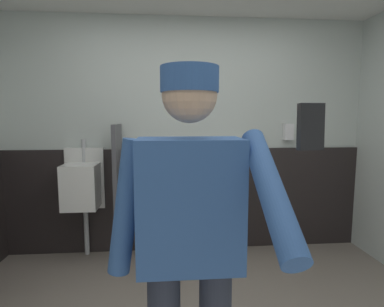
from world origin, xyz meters
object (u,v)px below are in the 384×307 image
Objects in this scene: urinal_middle at (156,184)px; soap_dispenser at (288,132)px; urinal_left at (82,185)px; cell_phone at (311,127)px; urinal_right at (227,183)px; person at (190,236)px.

soap_dispenser reaches higher than urinal_middle.
urinal_left is 11.27× the size of cell_phone.
urinal_middle is at bearing -175.31° from soap_dispenser.
cell_phone is at bearing -96.97° from urinal_right.
urinal_right is 0.89m from soap_dispenser.
urinal_middle is 2.54m from cell_phone.
urinal_left is at bearing 116.68° from person.
person is 9.23× the size of soap_dispenser.
person is (0.96, -1.91, 0.20)m from urinal_left.
soap_dispenser is at bearing 3.10° from urinal_left.
urinal_middle and urinal_right have the same top height.
soap_dispenser is at bearing 4.69° from urinal_middle.
urinal_middle is 0.75× the size of person.
cell_phone is 0.61× the size of soap_dispenser.
soap_dispenser is (0.71, 0.12, 0.53)m from urinal_right.
urinal_right is (0.75, 0.00, 0.00)m from urinal_middle.
urinal_middle is 1.55m from soap_dispenser.
urinal_right is at bearing 0.00° from urinal_left.
person is 2.40m from soap_dispenser.
urinal_middle is at bearing 0.00° from urinal_left.
cell_phone reaches higher than urinal_middle.
urinal_right is at bearing 74.16° from person.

